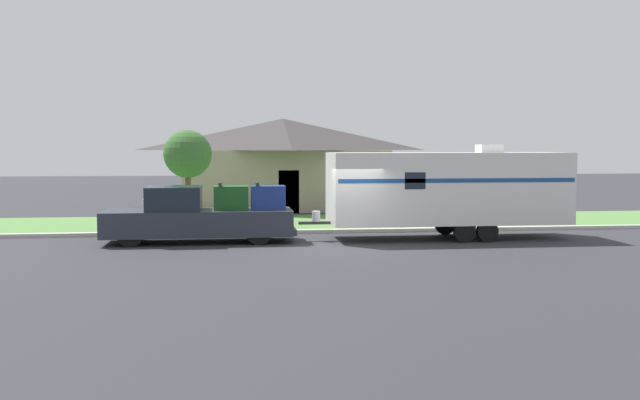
# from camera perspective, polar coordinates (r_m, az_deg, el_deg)

# --- Properties ---
(ground_plane) EXTENTS (120.00, 120.00, 0.00)m
(ground_plane) POSITION_cam_1_polar(r_m,az_deg,el_deg) (23.07, 2.24, -3.76)
(ground_plane) COLOR #2D2D33
(curb_strip) EXTENTS (80.00, 0.30, 0.14)m
(curb_strip) POSITION_cam_1_polar(r_m,az_deg,el_deg) (26.74, 0.93, -2.50)
(curb_strip) COLOR beige
(curb_strip) RESTS_ON ground_plane
(lawn_strip) EXTENTS (80.00, 7.00, 0.03)m
(lawn_strip) POSITION_cam_1_polar(r_m,az_deg,el_deg) (30.34, -0.03, -1.81)
(lawn_strip) COLOR #568442
(lawn_strip) RESTS_ON ground_plane
(house_across_street) EXTENTS (11.07, 8.23, 4.75)m
(house_across_street) POSITION_cam_1_polar(r_m,az_deg,el_deg) (38.39, -2.97, 3.11)
(house_across_street) COLOR gray
(house_across_street) RESTS_ON ground_plane
(pickup_truck) EXTENTS (6.40, 1.98, 2.02)m
(pickup_truck) POSITION_cam_1_polar(r_m,az_deg,el_deg) (24.35, -9.61, -1.31)
(pickup_truck) COLOR black
(pickup_truck) RESTS_ON ground_plane
(travel_trailer) EXTENTS (9.42, 2.51, 3.31)m
(travel_trailer) POSITION_cam_1_polar(r_m,az_deg,el_deg) (25.40, 10.18, 0.96)
(travel_trailer) COLOR black
(travel_trailer) RESTS_ON ground_plane
(mailbox) EXTENTS (0.48, 0.20, 1.28)m
(mailbox) POSITION_cam_1_polar(r_m,az_deg,el_deg) (27.33, -13.50, -0.54)
(mailbox) COLOR brown
(mailbox) RESTS_ON ground_plane
(tree_in_yard) EXTENTS (2.00, 2.00, 3.94)m
(tree_in_yard) POSITION_cam_1_polar(r_m,az_deg,el_deg) (30.20, -10.55, 3.59)
(tree_in_yard) COLOR brown
(tree_in_yard) RESTS_ON ground_plane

